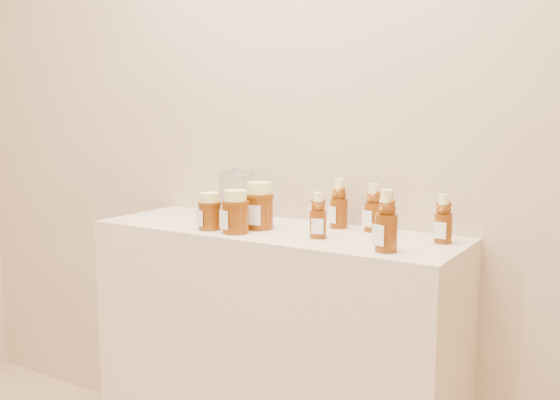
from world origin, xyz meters
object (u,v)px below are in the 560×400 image
Objects in this scene: bear_bottle_front_left at (318,212)px; glass_canister at (236,194)px; display_table at (274,364)px; honey_jar_left at (210,211)px; bear_bottle_back_left at (339,200)px.

glass_canister reaches higher than bear_bottle_front_left.
honey_jar_left is (-0.17, -0.11, 0.51)m from display_table.
bear_bottle_front_left is at bearing 35.34° from honey_jar_left.
honey_jar_left is 0.65× the size of glass_canister.
display_table is 0.56m from bear_bottle_front_left.
bear_bottle_back_left is 0.41m from honey_jar_left.
display_table is 10.26× the size of honey_jar_left.
bear_bottle_back_left is at bearing 38.25° from display_table.
bear_bottle_front_left is at bearing -59.80° from bear_bottle_back_left.
bear_bottle_back_left is 1.15× the size of bear_bottle_front_left.
honey_jar_left is 0.20m from glass_canister.
display_table is 0.58m from bear_bottle_back_left.
bear_bottle_back_left reaches higher than honey_jar_left.
bear_bottle_back_left is at bearing 72.59° from bear_bottle_front_left.
bear_bottle_back_left reaches higher than display_table.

